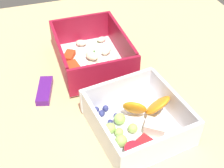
% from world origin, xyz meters
% --- Properties ---
extents(table_surface, '(0.80, 0.80, 0.02)m').
position_xyz_m(table_surface, '(0.00, 0.00, 0.01)').
color(table_surface, tan).
rests_on(table_surface, ground).
extents(pasta_container, '(0.18, 0.14, 0.07)m').
position_xyz_m(pasta_container, '(0.09, 0.01, 0.04)').
color(pasta_container, white).
rests_on(pasta_container, table_surface).
extents(fruit_bowl, '(0.16, 0.16, 0.05)m').
position_xyz_m(fruit_bowl, '(-0.11, -0.01, 0.04)').
color(fruit_bowl, white).
rests_on(fruit_bowl, table_surface).
extents(candy_bar, '(0.07, 0.04, 0.01)m').
position_xyz_m(candy_bar, '(0.03, 0.12, 0.03)').
color(candy_bar, '#51197A').
rests_on(candy_bar, table_surface).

